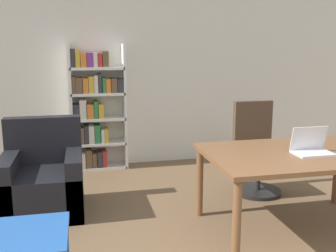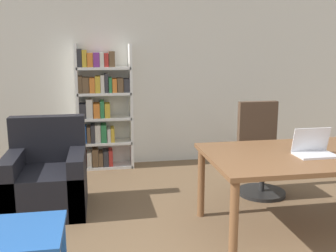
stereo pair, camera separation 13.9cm
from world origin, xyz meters
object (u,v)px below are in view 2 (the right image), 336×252
(armchair, at_px, (47,181))
(bookshelf, at_px, (101,109))
(laptop, at_px, (314,149))
(desk, at_px, (299,162))
(side_table_blue, at_px, (17,240))
(office_chair, at_px, (260,154))

(armchair, height_order, bookshelf, bookshelf)
(laptop, height_order, bookshelf, bookshelf)
(laptop, bearing_deg, desk, 141.32)
(laptop, relative_size, side_table_blue, 0.56)
(desk, height_order, side_table_blue, desk)
(laptop, xyz_separation_m, office_chair, (-0.01, 1.08, -0.34))
(desk, bearing_deg, laptop, -38.68)
(laptop, bearing_deg, bookshelf, 127.36)
(side_table_blue, bearing_deg, desk, 13.89)
(side_table_blue, bearing_deg, office_chair, 33.55)
(desk, bearing_deg, side_table_blue, -166.11)
(desk, height_order, office_chair, office_chair)
(laptop, xyz_separation_m, armchair, (-2.39, 1.00, -0.48))
(armchair, relative_size, bookshelf, 0.55)
(armchair, bearing_deg, office_chair, 1.88)
(office_chair, distance_m, armchair, 2.38)
(laptop, distance_m, armchair, 2.63)
(bookshelf, bearing_deg, office_chair, -35.72)
(armchair, bearing_deg, laptop, -22.74)
(desk, bearing_deg, office_chair, 85.92)
(armchair, bearing_deg, bookshelf, 67.04)
(office_chair, xyz_separation_m, side_table_blue, (-2.39, -1.58, -0.05))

